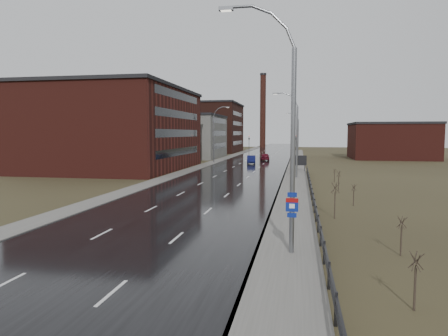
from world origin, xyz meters
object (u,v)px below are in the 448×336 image
at_px(car_near, 251,160).
at_px(car_far, 265,157).
at_px(billboard, 299,161).
at_px(streetlight_main, 286,132).

relative_size(car_near, car_far, 0.98).
bearing_deg(billboard, streetlight_main, -90.83).
height_order(car_near, car_far, car_far).
height_order(billboard, car_near, billboard).
xyz_separation_m(billboard, car_near, (-9.27, 15.75, -0.97)).
bearing_deg(car_far, billboard, 100.08).
relative_size(billboard, car_far, 0.54).
xyz_separation_m(billboard, car_far, (-7.35, 24.97, -0.93)).
bearing_deg(car_near, billboard, -66.27).
height_order(billboard, car_far, billboard).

